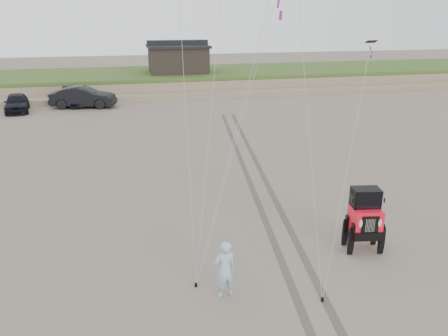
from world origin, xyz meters
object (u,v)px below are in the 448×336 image
Objects in this scene: truck_c at (77,96)px; jeep at (364,227)px; cabin at (178,58)px; truck_b at (83,97)px; truck_a at (17,103)px; man at (225,269)px.

truck_c is 1.06× the size of jeep.
cabin is 36.21m from jeep.
truck_b is at bearing -137.48° from cabin.
truck_c is at bearing 15.40° from truck_a.
jeep is 5.37m from man.
truck_a is 5.30m from truck_b.
cabin reaches higher than truck_c.
truck_a is at bearing 131.19° from jeep.
truck_a is at bearing -148.16° from cabin.
man reaches higher than truck_c.
truck_b reaches higher than truck_c.
cabin reaches higher than truck_b.
truck_b reaches higher than jeep.
cabin is at bearing 23.67° from truck_a.
truck_b is 1.16× the size of jeep.
cabin is at bearing -103.77° from man.
truck_c is (-10.08, -7.11, -2.51)m from cabin.
truck_a is 2.55× the size of man.
man is at bearing -157.70° from truck_b.
truck_b reaches higher than man.
cabin is 1.44× the size of truck_a.
man is (-3.64, -37.57, -2.37)m from cabin.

